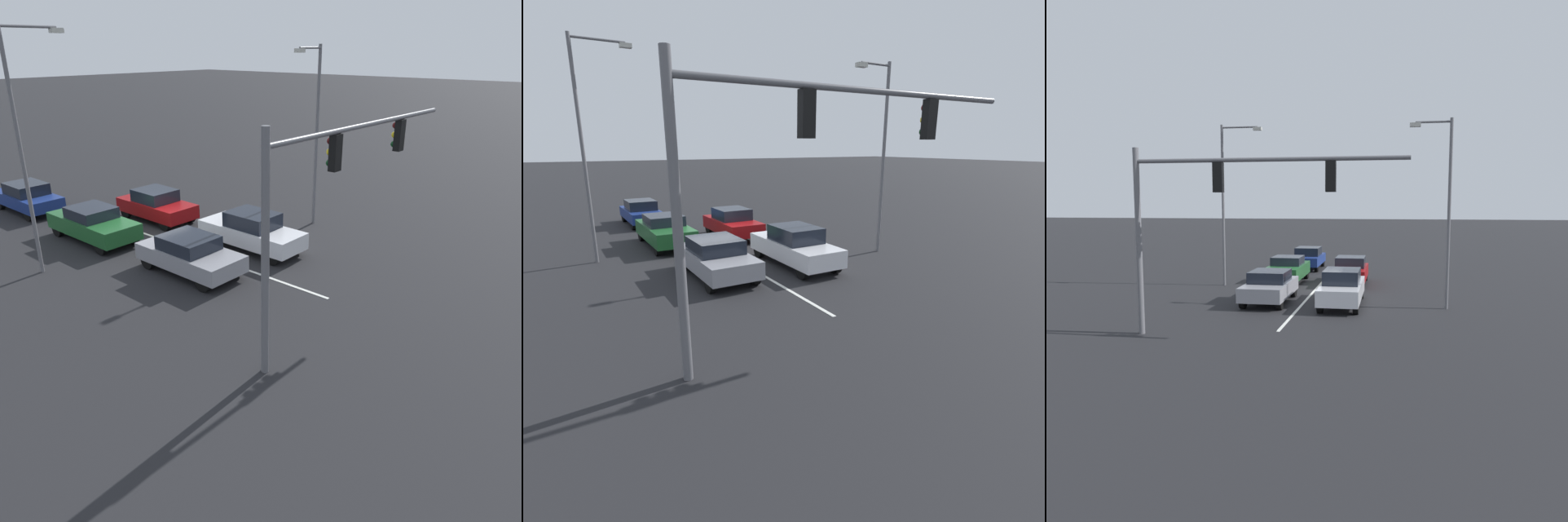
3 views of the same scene
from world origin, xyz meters
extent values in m
plane|color=black|center=(0.00, 0.00, 0.00)|extent=(240.00, 240.00, 0.00)
cube|color=silver|center=(0.00, 1.63, 0.01)|extent=(0.12, 15.26, 0.01)
cube|color=gray|center=(1.52, 4.18, 0.63)|extent=(1.85, 4.14, 0.61)
cube|color=black|center=(1.52, 4.13, 1.18)|extent=(1.63, 1.91, 0.50)
cube|color=red|center=(0.87, 2.15, 0.78)|extent=(0.24, 0.06, 0.12)
cube|color=red|center=(2.17, 2.15, 0.78)|extent=(0.24, 0.06, 0.12)
cylinder|color=black|center=(0.72, 5.67, 0.32)|extent=(0.22, 0.64, 0.64)
cylinder|color=black|center=(2.31, 5.67, 0.32)|extent=(0.22, 0.64, 0.64)
cylinder|color=black|center=(0.72, 2.68, 0.32)|extent=(0.22, 0.64, 0.64)
cylinder|color=black|center=(2.31, 2.68, 0.32)|extent=(0.22, 0.64, 0.64)
cube|color=silver|center=(-1.74, 4.30, 0.66)|extent=(1.71, 4.56, 0.67)
cube|color=black|center=(-1.74, 4.37, 1.29)|extent=(1.50, 1.97, 0.60)
cube|color=red|center=(-2.34, 2.06, 0.82)|extent=(0.24, 0.06, 0.12)
cube|color=red|center=(-1.14, 2.06, 0.82)|extent=(0.24, 0.06, 0.12)
cylinder|color=black|center=(-2.46, 6.01, 0.32)|extent=(0.22, 0.64, 0.64)
cylinder|color=black|center=(-1.02, 6.01, 0.32)|extent=(0.22, 0.64, 0.64)
cylinder|color=black|center=(-2.46, 2.59, 0.32)|extent=(0.22, 0.64, 0.64)
cylinder|color=black|center=(-1.02, 2.59, 0.32)|extent=(0.22, 0.64, 0.64)
cube|color=#1E5928|center=(1.88, -1.55, 0.67)|extent=(1.82, 4.49, 0.68)
cube|color=black|center=(1.88, -1.60, 1.24)|extent=(1.60, 1.83, 0.46)
cube|color=red|center=(1.25, -3.76, 0.84)|extent=(0.24, 0.06, 0.12)
cube|color=red|center=(2.52, -3.76, 0.84)|extent=(0.24, 0.06, 0.12)
cylinder|color=black|center=(1.10, 0.11, 0.33)|extent=(0.22, 0.67, 0.67)
cylinder|color=black|center=(2.67, 0.11, 0.33)|extent=(0.22, 0.67, 0.67)
cylinder|color=black|center=(1.10, -3.21, 0.33)|extent=(0.22, 0.67, 0.67)
cylinder|color=black|center=(2.67, -3.21, 0.33)|extent=(0.22, 0.67, 0.67)
cube|color=maroon|center=(-1.62, -1.64, 0.64)|extent=(1.77, 4.06, 0.63)
cube|color=black|center=(-1.62, -1.70, 1.23)|extent=(1.55, 1.80, 0.56)
cube|color=red|center=(-2.24, -3.62, 0.79)|extent=(0.24, 0.06, 0.12)
cube|color=red|center=(-1.00, -3.62, 0.79)|extent=(0.24, 0.06, 0.12)
cylinder|color=black|center=(-2.38, -0.18, 0.32)|extent=(0.22, 0.65, 0.65)
cylinder|color=black|center=(-0.87, -0.18, 0.32)|extent=(0.22, 0.65, 0.65)
cylinder|color=black|center=(-2.38, -3.09, 0.32)|extent=(0.22, 0.65, 0.65)
cylinder|color=black|center=(-0.87, -3.09, 0.32)|extent=(0.22, 0.65, 0.65)
cube|color=navy|center=(1.72, -7.74, 0.64)|extent=(1.79, 4.19, 0.58)
cube|color=black|center=(1.72, -7.68, 1.20)|extent=(1.57, 1.95, 0.55)
cube|color=red|center=(1.09, -9.80, 0.78)|extent=(0.24, 0.06, 0.12)
cylinder|color=black|center=(0.95, -6.25, 0.35)|extent=(0.22, 0.70, 0.70)
cylinder|color=black|center=(2.48, -6.25, 0.35)|extent=(0.22, 0.70, 0.70)
cylinder|color=black|center=(0.95, -9.24, 0.35)|extent=(0.22, 0.70, 0.70)
cylinder|color=black|center=(2.48, -9.24, 0.35)|extent=(0.22, 0.70, 0.70)
cylinder|color=slate|center=(4.51, 10.26, 3.11)|extent=(0.20, 0.20, 6.23)
cylinder|color=slate|center=(0.07, 10.26, 5.78)|extent=(8.87, 0.14, 0.14)
cube|color=black|center=(-1.94, 10.26, 5.24)|extent=(0.32, 0.22, 0.95)
sphere|color=#4C0C0C|center=(-1.94, 10.10, 5.52)|extent=(0.20, 0.20, 0.20)
sphere|color=yellow|center=(-1.94, 10.10, 5.24)|extent=(0.20, 0.20, 0.20)
sphere|color=#0A3814|center=(-1.94, 10.10, 4.95)|extent=(0.20, 0.20, 0.20)
cube|color=black|center=(1.69, 10.26, 5.24)|extent=(0.32, 0.22, 0.95)
sphere|color=#4C0C0C|center=(1.69, 10.10, 5.52)|extent=(0.20, 0.20, 0.20)
sphere|color=yellow|center=(1.69, 10.10, 5.24)|extent=(0.20, 0.20, 0.20)
sphere|color=#0A3814|center=(1.69, 10.10, 4.95)|extent=(0.20, 0.20, 0.20)
cylinder|color=slate|center=(5.08, -0.10, 4.25)|extent=(0.14, 0.14, 8.51)
cylinder|color=slate|center=(4.11, -0.10, 8.36)|extent=(1.93, 0.09, 0.09)
cube|color=beige|center=(3.15, -0.10, 8.26)|extent=(0.44, 0.24, 0.16)
cylinder|color=slate|center=(-6.15, 4.34, 3.93)|extent=(0.14, 0.14, 7.86)
cylinder|color=slate|center=(-5.42, 4.34, 7.71)|extent=(1.45, 0.09, 0.09)
cube|color=beige|center=(-4.70, 4.34, 7.61)|extent=(0.44, 0.24, 0.16)
camera|label=1|loc=(12.98, 17.34, 7.80)|focal=35.00mm
camera|label=2|loc=(6.53, 17.64, 4.63)|focal=28.00mm
camera|label=3|loc=(-3.84, 26.03, 4.41)|focal=35.00mm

